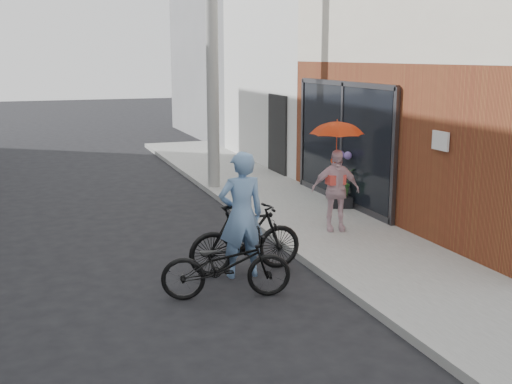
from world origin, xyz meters
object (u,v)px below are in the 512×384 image
officer (241,215)px  bike_left (226,265)px  kimono_woman (335,190)px  planter (342,201)px  utility_pole (212,39)px  bike_right (246,238)px

officer → bike_left: 0.98m
bike_left → kimono_woman: bearing=-39.3°
planter → utility_pole: bearing=122.9°
utility_pole → planter: 4.74m
bike_left → bike_right: 1.04m
officer → kimono_woman: bearing=-146.8°
officer → bike_right: size_ratio=1.06×
kimono_woman → officer: bearing=-131.0°
officer → kimono_woman: size_ratio=1.28×
utility_pole → kimono_woman: (0.93, -4.44, -2.66)m
utility_pole → bike_left: size_ratio=4.10×
officer → planter: officer is taller
kimono_woman → planter: kimono_woman is taller
utility_pole → officer: bearing=-102.2°
officer → bike_left: bearing=58.2°
bike_left → kimono_woman: (2.66, 2.16, 0.39)m
utility_pole → officer: 6.54m
bike_right → officer: bearing=141.5°
utility_pole → planter: bearing=-57.1°
utility_pole → bike_left: bearing=-104.7°
officer → kimono_woman: 2.63m
bike_right → planter: 4.16m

